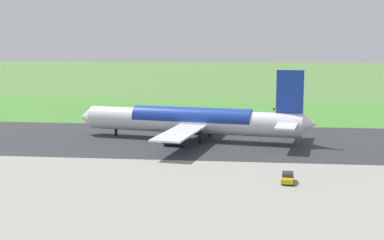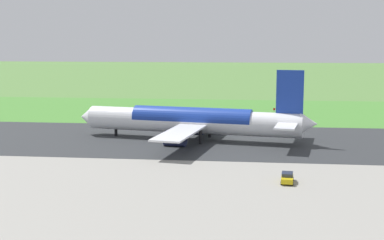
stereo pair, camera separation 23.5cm
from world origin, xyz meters
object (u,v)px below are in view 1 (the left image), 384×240
object	(u,v)px
traffic_cone_orange	(248,114)
no_stopping_sign	(274,111)
airliner_main	(194,121)
service_car_ops	(288,178)

from	to	relation	value
traffic_cone_orange	no_stopping_sign	bearing A→B (deg)	162.66
airliner_main	no_stopping_sign	distance (m)	43.30
traffic_cone_orange	airliner_main	bearing A→B (deg)	73.88
airliner_main	service_car_ops	world-z (taller)	airliner_main
service_car_ops	no_stopping_sign	xyz separation A→B (m)	(-0.94, -72.01, 0.61)
airliner_main	no_stopping_sign	bearing A→B (deg)	-116.37
airliner_main	traffic_cone_orange	world-z (taller)	airliner_main
airliner_main	no_stopping_sign	world-z (taller)	airliner_main
traffic_cone_orange	service_car_ops	bearing A→B (deg)	94.93
airliner_main	service_car_ops	bearing A→B (deg)	118.73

